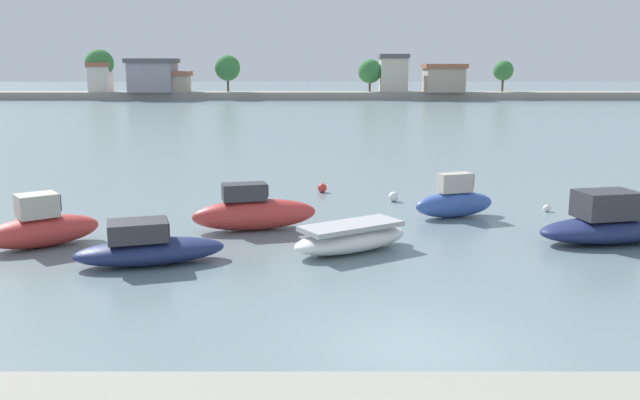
% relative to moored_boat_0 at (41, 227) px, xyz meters
% --- Properties ---
extents(ground_plane, '(400.00, 400.00, 0.00)m').
position_rel_moored_boat_0_xyz_m(ground_plane, '(10.86, -7.76, -0.62)').
color(ground_plane, slate).
extents(moored_boat_0, '(3.70, 3.19, 1.72)m').
position_rel_moored_boat_0_xyz_m(moored_boat_0, '(0.00, 0.00, 0.00)').
color(moored_boat_0, '#C63833').
rests_on(moored_boat_0, ground).
extents(moored_boat_1, '(4.56, 2.71, 1.30)m').
position_rel_moored_boat_0_xyz_m(moored_boat_1, '(3.88, -1.92, -0.13)').
color(moored_boat_1, navy).
rests_on(moored_boat_1, ground).
extents(moored_boat_2, '(4.55, 2.30, 1.66)m').
position_rel_moored_boat_0_xyz_m(moored_boat_2, '(6.55, 2.23, 0.00)').
color(moored_boat_2, '#C63833').
rests_on(moored_boat_2, ground).
extents(moored_boat_3, '(4.22, 3.45, 0.88)m').
position_rel_moored_boat_0_xyz_m(moored_boat_3, '(9.84, -0.55, -0.21)').
color(moored_boat_3, white).
rests_on(moored_boat_3, ground).
extents(moored_boat_4, '(3.38, 2.01, 1.68)m').
position_rel_moored_boat_0_xyz_m(moored_boat_4, '(13.98, 4.22, -0.02)').
color(moored_boat_4, '#3856A8').
rests_on(moored_boat_4, ground).
extents(moored_boat_5, '(5.21, 2.91, 1.70)m').
position_rel_moored_boat_0_xyz_m(moored_boat_5, '(18.30, 0.55, -0.03)').
color(moored_boat_5, navy).
rests_on(moored_boat_5, ground).
extents(mooring_buoy_1, '(0.28, 0.28, 0.28)m').
position_rel_moored_boat_0_xyz_m(mooring_buoy_1, '(17.82, 5.14, -0.48)').
color(mooring_buoy_1, white).
rests_on(mooring_buoy_1, ground).
extents(mooring_buoy_2, '(0.42, 0.42, 0.42)m').
position_rel_moored_boat_0_xyz_m(mooring_buoy_2, '(8.97, 9.18, -0.41)').
color(mooring_buoy_2, red).
rests_on(mooring_buoy_2, ground).
extents(mooring_buoy_3, '(0.42, 0.42, 0.42)m').
position_rel_moored_boat_0_xyz_m(mooring_buoy_3, '(11.98, 7.13, -0.41)').
color(mooring_buoy_3, white).
rests_on(mooring_buoy_3, ground).
extents(distant_shoreline, '(110.96, 7.32, 7.91)m').
position_rel_moored_boat_0_xyz_m(distant_shoreline, '(4.93, 88.52, 1.77)').
color(distant_shoreline, gray).
rests_on(distant_shoreline, ground).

